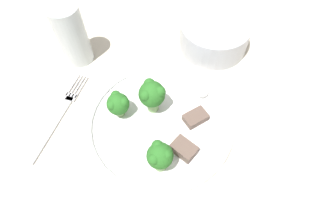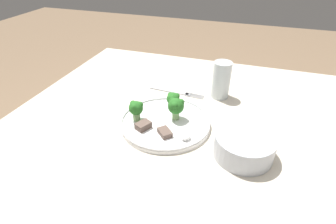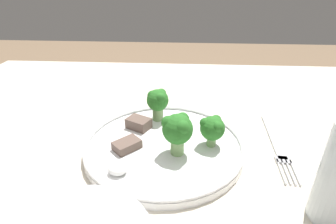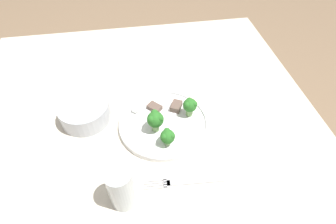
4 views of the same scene
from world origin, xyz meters
TOP-DOWN VIEW (x-y plane):
  - table at (0.00, 0.00)m, footprint 1.12×1.11m
  - dinner_plate at (-0.03, -0.06)m, footprint 0.27×0.27m
  - fork at (-0.23, -0.09)m, footprint 0.03×0.21m
  - cream_bowl at (0.04, 0.17)m, footprint 0.15×0.15m
  - drinking_glass at (-0.25, 0.07)m, footprint 0.06×0.06m
  - broccoli_floret_near_rim_left at (-0.05, -0.04)m, footprint 0.05×0.05m
  - broccoli_floret_center_left at (-0.11, -0.06)m, footprint 0.04×0.04m
  - broccoli_floret_back_left at (-0.01, -0.15)m, footprint 0.04×0.04m
  - meat_slice_front_slice at (0.03, -0.04)m, footprint 0.05×0.05m
  - meat_slice_middle_slice at (0.02, -0.11)m, footprint 0.05×0.05m
  - sauce_dollop at (0.03, 0.02)m, footprint 0.03×0.03m

SIDE VIEW (x-z plane):
  - table at x=0.00m, z-range 0.27..0.97m
  - fork at x=-0.23m, z-range 0.71..0.71m
  - dinner_plate at x=-0.03m, z-range 0.71..0.73m
  - meat_slice_front_slice at x=0.03m, z-range 0.72..0.74m
  - sauce_dollop at x=0.03m, z-range 0.72..0.74m
  - meat_slice_middle_slice at x=0.02m, z-range 0.72..0.74m
  - cream_bowl at x=0.04m, z-range 0.71..0.77m
  - broccoli_floret_center_left at x=-0.11m, z-range 0.73..0.78m
  - broccoli_floret_back_left at x=-0.01m, z-range 0.73..0.79m
  - broccoli_floret_near_rim_left at x=-0.05m, z-range 0.73..0.80m
  - drinking_glass at x=-0.25m, z-range 0.70..0.83m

